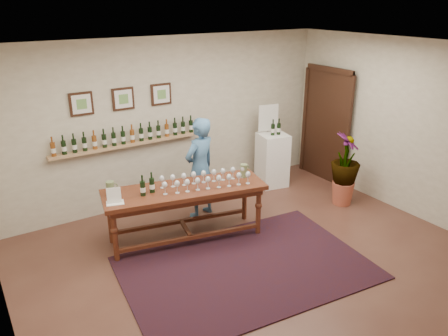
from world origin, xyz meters
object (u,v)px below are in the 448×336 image
tasting_table (185,195)px  display_pedestal (272,160)px  potted_plant (345,169)px  person (200,168)px

tasting_table → display_pedestal: (2.33, 0.90, -0.20)m
tasting_table → potted_plant: 2.87m
tasting_table → person: bearing=55.8°
potted_plant → person: (-2.28, 0.96, 0.18)m
tasting_table → potted_plant: size_ratio=2.20×
potted_plant → person: person is taller
tasting_table → person: person is taller
potted_plant → tasting_table: bearing=171.6°
display_pedestal → tasting_table: bearing=-158.8°
display_pedestal → person: 1.84m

